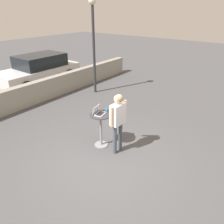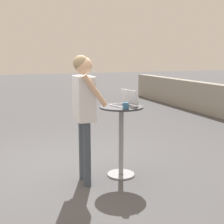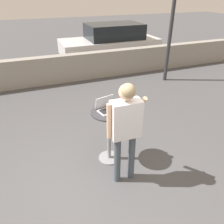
# 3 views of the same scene
# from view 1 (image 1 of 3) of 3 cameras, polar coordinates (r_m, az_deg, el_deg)

# --- Properties ---
(ground_plane) EXTENTS (50.00, 50.00, 0.00)m
(ground_plane) POSITION_cam_1_polar(r_m,az_deg,el_deg) (6.10, -1.29, -12.96)
(ground_plane) COLOR #4C4C4F
(pavement_kerb) EXTENTS (15.49, 0.35, 0.93)m
(pavement_kerb) POSITION_cam_1_polar(r_m,az_deg,el_deg) (9.48, -26.05, 2.31)
(pavement_kerb) COLOR gray
(pavement_kerb) RESTS_ON ground_plane
(cafe_table) EXTENTS (0.63, 0.63, 1.05)m
(cafe_table) POSITION_cam_1_polar(r_m,az_deg,el_deg) (6.42, -2.94, -3.54)
(cafe_table) COLOR gray
(cafe_table) RESTS_ON ground_plane
(laptop) EXTENTS (0.40, 0.36, 0.23)m
(laptop) POSITION_cam_1_polar(r_m,az_deg,el_deg) (6.25, -3.52, -0.04)
(laptop) COLOR silver
(laptop) RESTS_ON cafe_table
(coffee_mug) EXTENTS (0.12, 0.09, 0.09)m
(coffee_mug) POSITION_cam_1_polar(r_m,az_deg,el_deg) (6.37, -1.34, 0.49)
(coffee_mug) COLOR #336084
(coffee_mug) RESTS_ON cafe_table
(standing_person) EXTENTS (0.61, 0.38, 1.78)m
(standing_person) POSITION_cam_1_polar(r_m,az_deg,el_deg) (5.92, 1.55, -0.99)
(standing_person) COLOR #424C56
(standing_person) RESTS_ON ground_plane
(parked_car_near_street) EXTENTS (4.38, 2.00, 1.56)m
(parked_car_near_street) POSITION_cam_1_polar(r_m,az_deg,el_deg) (12.52, -18.50, 10.51)
(parked_car_near_street) COLOR silver
(parked_car_near_street) RESTS_ON ground_plane
(street_lamp) EXTENTS (0.32, 0.32, 4.21)m
(street_lamp) POSITION_cam_1_polar(r_m,az_deg,el_deg) (10.32, -4.90, 19.58)
(street_lamp) COLOR #2D2D33
(street_lamp) RESTS_ON ground_plane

